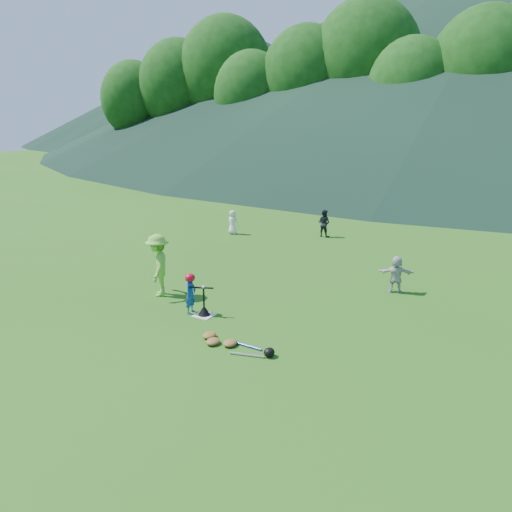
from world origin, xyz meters
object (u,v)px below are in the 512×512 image
at_px(fielder_a, 233,222).
at_px(batting_tee, 204,311).
at_px(adult_coach, 158,265).
at_px(batter_child, 191,294).
at_px(fielder_d, 396,274).
at_px(equipment_pile, 230,343).
at_px(home_plate, 204,315).
at_px(fielder_b, 324,223).

bearing_deg(fielder_a, batting_tee, 116.86).
bearing_deg(adult_coach, fielder_a, 162.06).
xyz_separation_m(batter_child, fielder_d, (3.92, 4.03, 0.02)).
bearing_deg(equipment_pile, fielder_d, 67.67).
bearing_deg(fielder_d, fielder_a, -47.23).
bearing_deg(equipment_pile, batter_child, 149.63).
bearing_deg(home_plate, fielder_a, 118.18).
xyz_separation_m(home_plate, fielder_a, (-4.15, 7.74, 0.48)).
xyz_separation_m(adult_coach, fielder_b, (1.16, 8.62, -0.29)).
height_order(adult_coach, fielder_d, adult_coach).
height_order(home_plate, batting_tee, batting_tee).
xyz_separation_m(batter_child, equipment_pile, (1.82, -1.07, -0.43)).
bearing_deg(batting_tee, equipment_pile, -36.98).
height_order(batter_child, fielder_d, fielder_d).
distance_m(fielder_a, fielder_d, 8.54).
bearing_deg(batter_child, batting_tee, -95.40).
bearing_deg(home_plate, fielder_b, 94.64).
distance_m(adult_coach, fielder_d, 6.45).
height_order(fielder_a, equipment_pile, fielder_a).
distance_m(batter_child, batting_tee, 0.53).
relative_size(batter_child, fielder_d, 0.96).
height_order(fielder_a, batting_tee, fielder_a).
xyz_separation_m(batter_child, adult_coach, (-1.53, 0.60, 0.34)).
relative_size(adult_coach, batting_tee, 2.47).
bearing_deg(fielder_b, batter_child, 95.31).
xyz_separation_m(adult_coach, fielder_d, (5.45, 3.43, -0.32)).
height_order(fielder_a, fielder_b, fielder_b).
distance_m(home_plate, fielder_d, 5.38).
relative_size(fielder_a, fielder_d, 0.96).
height_order(batter_child, adult_coach, adult_coach).
bearing_deg(home_plate, adult_coach, 162.98).
xyz_separation_m(home_plate, batting_tee, (0.00, 0.00, 0.12)).
relative_size(home_plate, fielder_b, 0.41).
bearing_deg(fielder_b, equipment_pile, 105.04).
bearing_deg(fielder_b, fielder_a, 26.29).
height_order(home_plate, fielder_b, fielder_b).
xyz_separation_m(fielder_a, equipment_pile, (5.59, -8.83, -0.43)).
bearing_deg(fielder_b, fielder_d, 132.59).
bearing_deg(batting_tee, fielder_a, 118.18).
bearing_deg(fielder_d, home_plate, 27.23).
relative_size(fielder_b, batting_tee, 1.61).
distance_m(batter_child, fielder_d, 5.62).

